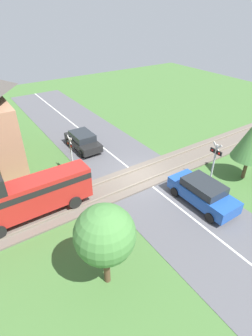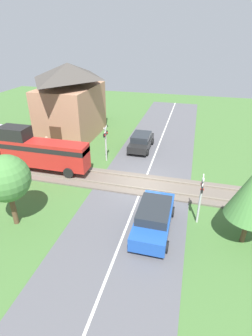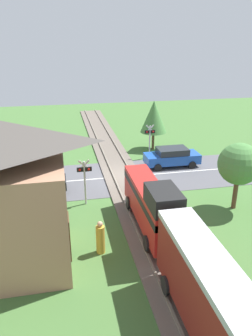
{
  "view_description": "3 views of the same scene",
  "coord_description": "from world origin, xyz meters",
  "px_view_note": "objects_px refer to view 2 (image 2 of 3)",
  "views": [
    {
      "loc": [
        -12.16,
        9.35,
        10.49
      ],
      "look_at": [
        0.0,
        1.22,
        1.2
      ],
      "focal_mm": 28.0,
      "sensor_mm": 36.0,
      "label": 1
    },
    {
      "loc": [
        -15.35,
        -2.82,
        9.57
      ],
      "look_at": [
        0.0,
        1.22,
        1.2
      ],
      "focal_mm": 28.0,
      "sensor_mm": 36.0,
      "label": 2
    },
    {
      "loc": [
        4.3,
        22.12,
        9.69
      ],
      "look_at": [
        0.0,
        1.22,
        1.2
      ],
      "focal_mm": 35.0,
      "sensor_mm": 36.0,
      "label": 3
    }
  ],
  "objects_px": {
    "crossing_signal_west_approach": "(201,194)",
    "crossing_signal_east_approach": "(106,139)",
    "car_near_crossing": "(154,217)",
    "car_far_side": "(141,141)",
    "pedestrian_by_station": "(48,147)",
    "station_building": "(71,102)"
  },
  "relations": [
    {
      "from": "crossing_signal_west_approach",
      "to": "pedestrian_by_station",
      "type": "relative_size",
      "value": 1.72
    },
    {
      "from": "car_near_crossing",
      "to": "station_building",
      "type": "bearing_deg",
      "value": 40.2
    },
    {
      "from": "crossing_signal_west_approach",
      "to": "crossing_signal_east_approach",
      "type": "xyz_separation_m",
      "value": [
        6.16,
        7.42,
        0.0
      ]
    },
    {
      "from": "car_far_side",
      "to": "pedestrian_by_station",
      "type": "relative_size",
      "value": 2.3
    },
    {
      "from": "car_far_side",
      "to": "station_building",
      "type": "height_order",
      "value": "station_building"
    },
    {
      "from": "crossing_signal_east_approach",
      "to": "station_building",
      "type": "relative_size",
      "value": 0.39
    },
    {
      "from": "crossing_signal_west_approach",
      "to": "crossing_signal_east_approach",
      "type": "relative_size",
      "value": 1.0
    },
    {
      "from": "crossing_signal_east_approach",
      "to": "pedestrian_by_station",
      "type": "bearing_deg",
      "value": 92.86
    },
    {
      "from": "crossing_signal_west_approach",
      "to": "car_far_side",
      "type": "bearing_deg",
      "value": 29.12
    },
    {
      "from": "crossing_signal_east_approach",
      "to": "pedestrian_by_station",
      "type": "distance_m",
      "value": 5.29
    },
    {
      "from": "crossing_signal_east_approach",
      "to": "station_building",
      "type": "distance_m",
      "value": 7.07
    },
    {
      "from": "car_far_side",
      "to": "pedestrian_by_station",
      "type": "distance_m",
      "value": 8.15
    },
    {
      "from": "car_far_side",
      "to": "crossing_signal_west_approach",
      "type": "relative_size",
      "value": 1.33
    },
    {
      "from": "crossing_signal_west_approach",
      "to": "crossing_signal_east_approach",
      "type": "bearing_deg",
      "value": 50.3
    },
    {
      "from": "car_far_side",
      "to": "station_building",
      "type": "relative_size",
      "value": 0.52
    },
    {
      "from": "crossing_signal_west_approach",
      "to": "pedestrian_by_station",
      "type": "bearing_deg",
      "value": 64.87
    },
    {
      "from": "crossing_signal_east_approach",
      "to": "car_near_crossing",
      "type": "bearing_deg",
      "value": -145.19
    },
    {
      "from": "car_near_crossing",
      "to": "car_far_side",
      "type": "height_order",
      "value": "car_near_crossing"
    },
    {
      "from": "car_near_crossing",
      "to": "pedestrian_by_station",
      "type": "distance_m",
      "value": 12.55
    },
    {
      "from": "car_near_crossing",
      "to": "crossing_signal_east_approach",
      "type": "xyz_separation_m",
      "value": [
        7.41,
        5.15,
        1.09
      ]
    },
    {
      "from": "car_far_side",
      "to": "crossing_signal_west_approach",
      "type": "xyz_separation_m",
      "value": [
        -9.25,
        -5.15,
        1.15
      ]
    },
    {
      "from": "car_near_crossing",
      "to": "car_far_side",
      "type": "bearing_deg",
      "value": 15.35
    }
  ]
}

